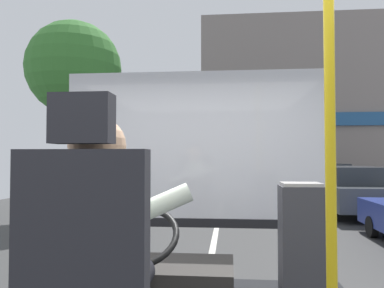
% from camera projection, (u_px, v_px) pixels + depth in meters
% --- Properties ---
extents(ground, '(18.00, 44.00, 0.06)m').
position_uv_depth(ground, '(218.00, 221.00, 10.77)').
color(ground, '#353535').
extents(bus_driver, '(0.73, 0.57, 0.79)m').
position_uv_depth(bus_driver, '(100.00, 238.00, 1.59)').
color(bus_driver, black).
rests_on(bus_driver, driver_seat).
extents(handrail_pole, '(0.04, 0.04, 2.20)m').
position_uv_depth(handrail_pole, '(331.00, 163.00, 1.59)').
color(handrail_pole, gold).
rests_on(handrail_pole, bus_floor).
extents(fare_box, '(0.26, 0.24, 0.97)m').
position_uv_depth(fare_box, '(302.00, 262.00, 2.39)').
color(fare_box, '#333338').
rests_on(fare_box, bus_floor).
extents(windshield_panel, '(2.50, 0.08, 1.48)m').
position_uv_depth(windshield_panel, '(195.00, 166.00, 3.69)').
color(windshield_panel, silver).
extents(street_tree, '(2.75, 2.75, 5.71)m').
position_uv_depth(street_tree, '(74.00, 69.00, 11.38)').
color(street_tree, '#4C3828').
rests_on(street_tree, ground).
extents(shop_building, '(11.99, 4.15, 8.48)m').
position_uv_depth(shop_building, '(322.00, 108.00, 19.71)').
color(shop_building, gray).
rests_on(shop_building, ground).
extents(parked_car_charcoal, '(1.82, 4.43, 1.45)m').
position_uv_depth(parked_car_charcoal, '(349.00, 189.00, 11.86)').
color(parked_car_charcoal, '#474C51').
rests_on(parked_car_charcoal, ground).
extents(parked_car_silver, '(1.94, 3.91, 1.46)m').
position_uv_depth(parked_car_silver, '(324.00, 180.00, 16.63)').
color(parked_car_silver, silver).
rests_on(parked_car_silver, ground).
extents(parked_car_white, '(2.04, 4.47, 1.34)m').
position_uv_depth(parked_car_white, '(296.00, 174.00, 23.55)').
color(parked_car_white, silver).
rests_on(parked_car_white, ground).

